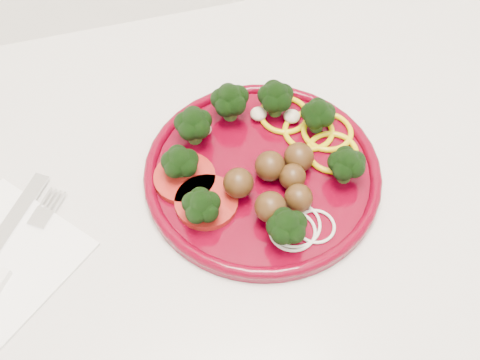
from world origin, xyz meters
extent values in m
cube|color=beige|center=(0.00, 1.70, 0.43)|extent=(2.40, 0.60, 0.87)
cube|color=beige|center=(0.00, 1.70, 0.89)|extent=(2.40, 0.60, 0.03)
cylinder|color=#4F0010|center=(0.03, 1.68, 0.91)|extent=(0.28, 0.28, 0.01)
torus|color=#4F0010|center=(0.03, 1.68, 0.91)|extent=(0.28, 0.28, 0.01)
sphere|color=#4B2F12|center=(0.06, 1.62, 0.93)|extent=(0.03, 0.03, 0.03)
sphere|color=#4B2F12|center=(0.06, 1.65, 0.93)|extent=(0.03, 0.03, 0.03)
sphere|color=#4B2F12|center=(0.04, 1.67, 0.93)|extent=(0.03, 0.03, 0.03)
sphere|color=#4B2F12|center=(0.00, 1.66, 0.93)|extent=(0.03, 0.03, 0.03)
sphere|color=#4B2F12|center=(0.02, 1.62, 0.93)|extent=(0.03, 0.03, 0.03)
sphere|color=#4B2F12|center=(0.08, 1.68, 0.93)|extent=(0.03, 0.03, 0.03)
torus|color=#C8AC07|center=(0.11, 1.72, 0.92)|extent=(0.06, 0.06, 0.01)
torus|color=#C8AC07|center=(0.12, 1.68, 0.92)|extent=(0.06, 0.06, 0.01)
torus|color=#C8AC07|center=(0.09, 1.76, 0.92)|extent=(0.06, 0.06, 0.01)
torus|color=#C8AC07|center=(0.13, 1.72, 0.92)|extent=(0.06, 0.06, 0.01)
cylinder|color=#720A07|center=(-0.06, 1.69, 0.92)|extent=(0.07, 0.07, 0.01)
cylinder|color=#720A07|center=(-0.04, 1.66, 0.92)|extent=(0.07, 0.07, 0.01)
torus|color=beige|center=(0.04, 1.59, 0.91)|extent=(0.05, 0.05, 0.00)
torus|color=beige|center=(0.07, 1.59, 0.91)|extent=(0.04, 0.04, 0.00)
torus|color=beige|center=(0.05, 1.60, 0.91)|extent=(0.06, 0.06, 0.00)
ellipsoid|color=#C6B793|center=(0.05, 1.76, 0.92)|extent=(0.02, 0.02, 0.01)
ellipsoid|color=#C6B793|center=(-0.02, 1.76, 0.92)|extent=(0.02, 0.02, 0.01)
ellipsoid|color=#C6B793|center=(0.09, 1.75, 0.92)|extent=(0.02, 0.02, 0.01)
cube|color=silver|center=(-0.25, 1.70, 0.91)|extent=(0.08, 0.10, 0.00)
cube|color=silver|center=(-0.22, 1.69, 0.91)|extent=(0.03, 0.03, 0.00)
cube|color=silver|center=(-0.20, 1.71, 0.91)|extent=(0.02, 0.03, 0.00)
cube|color=silver|center=(-0.20, 1.71, 0.91)|extent=(0.02, 0.03, 0.00)
cube|color=silver|center=(-0.21, 1.71, 0.91)|extent=(0.02, 0.03, 0.00)
cube|color=silver|center=(-0.21, 1.72, 0.91)|extent=(0.02, 0.03, 0.00)
camera|label=1|loc=(-0.11, 1.29, 1.48)|focal=45.00mm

